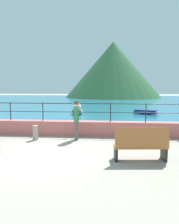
{
  "coord_description": "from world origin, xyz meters",
  "views": [
    {
      "loc": [
        2.46,
        -7.22,
        2.41
      ],
      "look_at": [
        1.44,
        3.7,
        1.1
      ],
      "focal_mm": 34.79,
      "sensor_mm": 36.0,
      "label": 1
    }
  ],
  "objects_px": {
    "person_walking": "(76,118)",
    "bench_far": "(141,144)",
    "bollard": "(35,133)",
    "boat_0": "(146,112)",
    "boat_2": "(77,111)"
  },
  "relations": [
    {
      "from": "boat_0",
      "to": "boat_2",
      "type": "distance_m",
      "value": 5.81
    },
    {
      "from": "boat_0",
      "to": "person_walking",
      "type": "bearing_deg",
      "value": -116.38
    },
    {
      "from": "bench_far",
      "to": "boat_0",
      "type": "xyz_separation_m",
      "value": [
        2.05,
        11.73,
        -0.3
      ]
    },
    {
      "from": "bollard",
      "to": "boat_0",
      "type": "height_order",
      "value": "bollard"
    },
    {
      "from": "person_walking",
      "to": "bench_far",
      "type": "bearing_deg",
      "value": -46.17
    },
    {
      "from": "bench_far",
      "to": "person_walking",
      "type": "xyz_separation_m",
      "value": [
        -2.49,
        2.59,
        0.42
      ]
    },
    {
      "from": "bench_far",
      "to": "bollard",
      "type": "relative_size",
      "value": 2.65
    },
    {
      "from": "boat_0",
      "to": "boat_2",
      "type": "bearing_deg",
      "value": -174.63
    },
    {
      "from": "bollard",
      "to": "person_walking",
      "type": "bearing_deg",
      "value": 6.41
    },
    {
      "from": "bollard",
      "to": "boat_2",
      "type": "height_order",
      "value": "boat_2"
    },
    {
      "from": "person_walking",
      "to": "bollard",
      "type": "relative_size",
      "value": 2.65
    },
    {
      "from": "person_walking",
      "to": "bollard",
      "type": "distance_m",
      "value": 1.96
    },
    {
      "from": "person_walking",
      "to": "boat_0",
      "type": "xyz_separation_m",
      "value": [
        4.53,
        9.14,
        -0.72
      ]
    },
    {
      "from": "bench_far",
      "to": "boat_0",
      "type": "bearing_deg",
      "value": 80.11
    },
    {
      "from": "boat_0",
      "to": "boat_2",
      "type": "xyz_separation_m",
      "value": [
        -5.79,
        -0.54,
        0.07
      ]
    }
  ]
}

